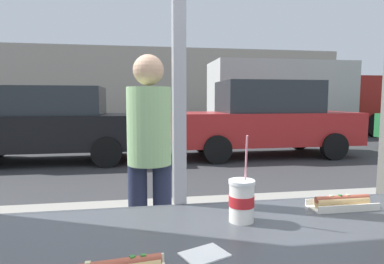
% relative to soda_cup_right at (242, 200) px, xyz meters
% --- Properties ---
extents(ground_plane, '(60.00, 60.00, 0.00)m').
position_rel_soda_cup_right_xyz_m(ground_plane, '(-0.19, 8.18, -1.07)').
color(ground_plane, '#38383A').
extents(sidewalk_strip, '(16.00, 2.80, 0.11)m').
position_rel_soda_cup_right_xyz_m(sidewalk_strip, '(-0.19, 1.78, -1.01)').
color(sidewalk_strip, '#9E998E').
rests_on(sidewalk_strip, ground).
extents(building_facade_far, '(28.00, 1.20, 4.93)m').
position_rel_soda_cup_right_xyz_m(building_facade_far, '(-0.19, 21.25, 1.40)').
color(building_facade_far, '#A89E8E').
rests_on(building_facade_far, ground).
extents(soda_cup_right, '(0.09, 0.09, 0.30)m').
position_rel_soda_cup_right_xyz_m(soda_cup_right, '(0.00, 0.00, 0.00)').
color(soda_cup_right, white).
rests_on(soda_cup_right, window_counter).
extents(hotdog_tray_near, '(0.26, 0.10, 0.05)m').
position_rel_soda_cup_right_xyz_m(hotdog_tray_near, '(0.43, 0.07, -0.05)').
color(hotdog_tray_near, silver).
rests_on(hotdog_tray_near, window_counter).
extents(napkin_wrapper, '(0.15, 0.13, 0.00)m').
position_rel_soda_cup_right_xyz_m(napkin_wrapper, '(-0.18, -0.22, -0.07)').
color(napkin_wrapper, white).
rests_on(napkin_wrapper, window_counter).
extents(parked_car_black, '(4.53, 1.91, 1.71)m').
position_rel_soda_cup_right_xyz_m(parked_car_black, '(-2.41, 6.71, -0.19)').
color(parked_car_black, black).
rests_on(parked_car_black, ground).
extents(parked_car_red, '(4.58, 1.90, 1.88)m').
position_rel_soda_cup_right_xyz_m(parked_car_red, '(2.81, 6.71, -0.13)').
color(parked_car_red, red).
rests_on(parked_car_red, ground).
extents(box_truck, '(7.16, 2.44, 2.89)m').
position_rel_soda_cup_right_xyz_m(box_truck, '(5.89, 11.04, 0.52)').
color(box_truck, beige).
rests_on(box_truck, ground).
extents(pedestrian, '(0.32, 0.32, 1.63)m').
position_rel_soda_cup_right_xyz_m(pedestrian, '(-0.28, 1.30, -0.03)').
color(pedestrian, '#252A45').
rests_on(pedestrian, sidewalk_strip).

